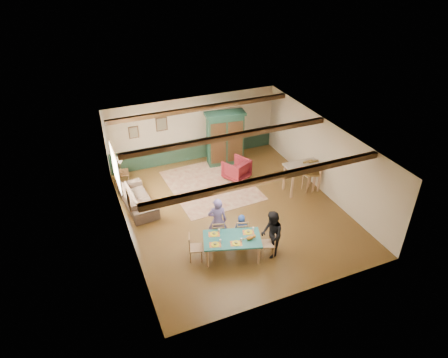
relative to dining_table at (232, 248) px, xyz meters
name	(u,v)px	position (x,y,z in m)	size (l,w,h in m)	color
floor	(233,211)	(0.94, 2.05, -0.34)	(8.00, 8.00, 0.00)	#4E3315
wall_back	(194,129)	(0.94, 6.05, 1.01)	(7.00, 0.02, 2.70)	beige
wall_left	(125,201)	(-2.56, 2.05, 1.01)	(0.02, 8.00, 2.70)	beige
wall_right	(325,157)	(4.44, 2.05, 1.01)	(0.02, 8.00, 2.70)	beige
ceiling	(234,139)	(0.94, 2.05, 2.36)	(7.00, 8.00, 0.02)	silver
wainscot_back	(195,149)	(0.94, 6.03, 0.11)	(6.95, 0.03, 0.90)	#1A3022
ceiling_beam_front	(270,178)	(0.94, -0.25, 2.27)	(6.95, 0.16, 0.16)	black
ceiling_beam_mid	(229,137)	(0.94, 2.45, 2.27)	(6.95, 0.16, 0.16)	black
ceiling_beam_back	(201,108)	(0.94, 5.05, 2.27)	(6.95, 0.16, 0.16)	black
window_left	(116,168)	(-2.53, 3.75, 1.21)	(0.06, 1.60, 1.30)	white
picture_left_wall	(129,200)	(-2.53, 1.45, 1.41)	(0.04, 0.42, 0.52)	gray
picture_back_a	(162,124)	(-0.36, 6.02, 1.46)	(0.45, 0.04, 0.55)	gray
picture_back_b	(134,132)	(-1.46, 6.02, 1.31)	(0.38, 0.04, 0.48)	gray
dining_table	(232,248)	(0.00, 0.00, 0.00)	(1.63, 0.91, 0.68)	#1E615D
dining_chair_far_left	(218,231)	(-0.15, 0.73, 0.09)	(0.38, 0.40, 0.86)	#AA7D55
dining_chair_far_right	(242,230)	(0.54, 0.51, 0.09)	(0.38, 0.40, 0.86)	#AA7D55
dining_chair_end_left	(196,247)	(-1.00, 0.31, 0.09)	(0.38, 0.40, 0.86)	#AA7D55
dining_chair_end_right	(268,243)	(1.00, -0.31, 0.09)	(0.38, 0.40, 0.86)	#AA7D55
person_man	(217,221)	(-0.13, 0.80, 0.44)	(0.57, 0.37, 1.57)	slate
person_woman	(272,234)	(1.08, -0.34, 0.41)	(0.73, 0.57, 1.50)	black
person_child	(241,228)	(0.56, 0.58, 0.12)	(0.45, 0.29, 0.91)	#244493
cat	(250,237)	(0.45, -0.24, 0.42)	(0.33, 0.13, 0.16)	orange
place_setting_near_left	(215,243)	(-0.54, -0.07, 0.40)	(0.36, 0.27, 0.11)	yellow
place_setting_near_center	(236,242)	(0.02, -0.24, 0.40)	(0.36, 0.27, 0.11)	yellow
place_setting_far_left	(214,233)	(-0.41, 0.37, 0.40)	(0.36, 0.27, 0.11)	yellow
place_setting_far_right	(248,231)	(0.54, 0.07, 0.40)	(0.36, 0.27, 0.11)	yellow
area_rug	(211,185)	(0.81, 3.86, -0.33)	(2.95, 3.50, 0.01)	beige
armoire	(225,138)	(1.97, 5.25, 0.77)	(1.56, 0.63, 2.21)	#122E22
armchair	(236,169)	(1.91, 3.97, 0.06)	(0.85, 0.87, 0.79)	#4F0F19
sofa	(138,198)	(-1.98, 3.57, -0.02)	(2.18, 0.85, 0.64)	#44342A
end_table	(122,180)	(-2.24, 5.01, -0.03)	(0.51, 0.51, 0.63)	black
table_lamp	(120,165)	(-2.24, 5.01, 0.57)	(0.32, 0.32, 0.57)	#CEAF85
counter_table	(302,178)	(3.74, 2.27, 0.20)	(1.29, 0.75, 1.08)	#B9A790
bar_stool_left	(309,177)	(3.99, 2.19, 0.23)	(0.41, 0.45, 1.15)	#A07A3E
bar_stool_right	(315,177)	(4.19, 2.12, 0.22)	(0.40, 0.44, 1.13)	#A07A3E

